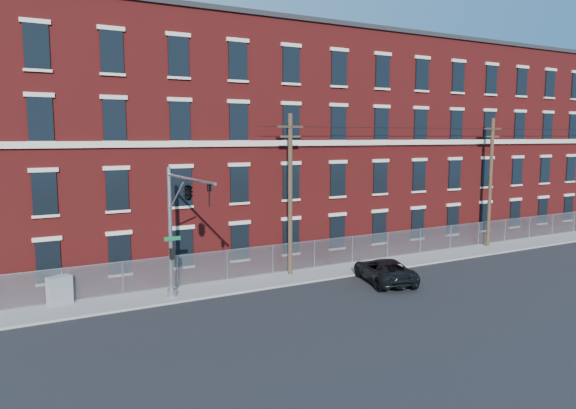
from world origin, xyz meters
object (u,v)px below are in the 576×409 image
(traffic_signal_mast, at_px, (184,205))
(pickup_truck, at_px, (384,270))
(utility_cabinet, at_px, (60,290))
(utility_pole_near, at_px, (290,192))

(traffic_signal_mast, distance_m, pickup_truck, 13.02)
(pickup_truck, relative_size, utility_cabinet, 3.55)
(traffic_signal_mast, height_order, utility_pole_near, utility_pole_near)
(utility_pole_near, bearing_deg, pickup_truck, -45.09)
(traffic_signal_mast, xyz_separation_m, utility_cabinet, (-5.47, 3.82, -4.53))
(traffic_signal_mast, bearing_deg, utility_pole_near, 23.14)
(utility_pole_near, relative_size, utility_cabinet, 6.77)
(utility_pole_near, height_order, pickup_truck, utility_pole_near)
(utility_cabinet, bearing_deg, pickup_truck, -34.07)
(traffic_signal_mast, relative_size, utility_cabinet, 4.74)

